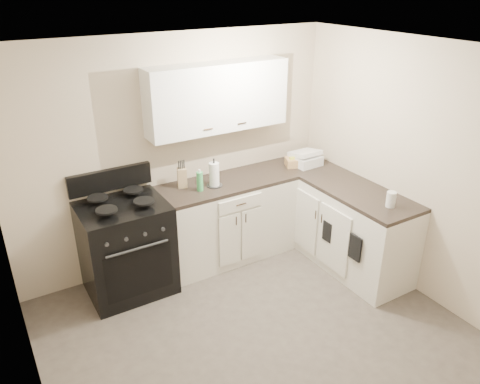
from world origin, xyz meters
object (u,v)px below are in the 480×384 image
wicker_basket (298,162)px  knife_block (182,178)px  paper_towel (214,175)px  stove (126,250)px  countertop_grill (306,160)px

wicker_basket → knife_block: bearing=174.4°
knife_block → paper_towel: (0.31, -0.15, 0.02)m
knife_block → wicker_basket: (1.42, -0.14, -0.06)m
stove → knife_block: knife_block is taller
stove → paper_towel: paper_towel is taller
wicker_basket → paper_towel: bearing=-179.6°
countertop_grill → paper_towel: bearing=176.7°
countertop_grill → knife_block: bearing=171.3°
stove → wicker_basket: wicker_basket is taller
stove → countertop_grill: (2.24, -0.02, 0.54)m
stove → wicker_basket: bearing=-0.0°
paper_towel → wicker_basket: 1.12m
stove → knife_block: 0.93m
knife_block → countertop_grill: (1.52, -0.16, -0.05)m
paper_towel → countertop_grill: 1.22m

